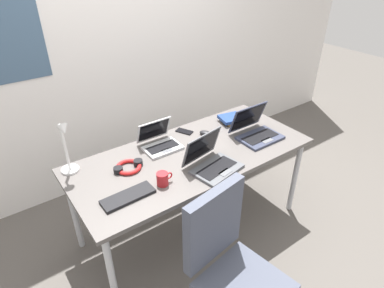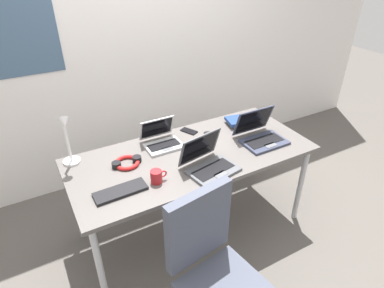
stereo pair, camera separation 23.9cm
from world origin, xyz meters
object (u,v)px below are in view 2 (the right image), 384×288
(laptop_front_left, at_px, (162,140))
(external_keyboard, at_px, (121,191))
(headphones, at_px, (127,162))
(office_chair, at_px, (216,285))
(desk_lamp, at_px, (68,141))
(computer_mouse, at_px, (209,134))
(cell_phone, at_px, (189,131))
(laptop_mid_desk, at_px, (209,163))
(coffee_mug, at_px, (157,176))
(book_stack, at_px, (239,121))
(laptop_back_left, at_px, (261,135))

(laptop_front_left, relative_size, external_keyboard, 0.83)
(headphones, relative_size, office_chair, 0.22)
(desk_lamp, xyz_separation_m, computer_mouse, (1.05, -0.12, -0.18))
(cell_phone, height_order, headphones, headphones)
(desk_lamp, relative_size, cell_phone, 2.94)
(office_chair, bearing_deg, laptop_mid_desk, 63.17)
(coffee_mug, bearing_deg, cell_phone, 44.02)
(cell_phone, bearing_deg, book_stack, -38.46)
(laptop_back_left, height_order, coffee_mug, laptop_back_left)
(laptop_front_left, xyz_separation_m, coffee_mug, (-0.22, -0.40, 0.00))
(computer_mouse, bearing_deg, laptop_front_left, 138.72)
(laptop_front_left, relative_size, computer_mouse, 2.86)
(desk_lamp, distance_m, laptop_back_left, 1.42)
(book_stack, bearing_deg, office_chair, -130.17)
(laptop_front_left, height_order, book_stack, laptop_front_left)
(laptop_mid_desk, relative_size, office_chair, 0.39)
(laptop_back_left, distance_m, book_stack, 0.30)
(cell_phone, xyz_separation_m, headphones, (-0.60, -0.20, 0.01))
(cell_phone, distance_m, coffee_mug, 0.70)
(computer_mouse, relative_size, book_stack, 0.44)
(laptop_mid_desk, relative_size, external_keyboard, 1.14)
(laptop_back_left, height_order, computer_mouse, laptop_back_left)
(coffee_mug, height_order, office_chair, office_chair)
(desk_lamp, bearing_deg, book_stack, -3.14)
(laptop_front_left, relative_size, headphones, 1.28)
(cell_phone, bearing_deg, laptop_mid_desk, -130.02)
(external_keyboard, height_order, computer_mouse, computer_mouse)
(book_stack, bearing_deg, desk_lamp, 176.86)
(coffee_mug, bearing_deg, desk_lamp, 133.24)
(computer_mouse, bearing_deg, laptop_back_left, -72.91)
(laptop_back_left, distance_m, office_chair, 1.18)
(laptop_back_left, height_order, laptop_mid_desk, same)
(office_chair, bearing_deg, headphones, 101.00)
(headphones, bearing_deg, book_stack, 5.73)
(external_keyboard, xyz_separation_m, headphones, (0.14, 0.27, 0.01))
(cell_phone, xyz_separation_m, coffee_mug, (-0.50, -0.48, 0.04))
(laptop_back_left, bearing_deg, computer_mouse, 140.47)
(laptop_front_left, height_order, coffee_mug, laptop_front_left)
(external_keyboard, height_order, coffee_mug, coffee_mug)
(coffee_mug, bearing_deg, laptop_front_left, 61.41)
(laptop_front_left, bearing_deg, desk_lamp, 174.48)
(desk_lamp, bearing_deg, laptop_mid_desk, -32.03)
(office_chair, bearing_deg, external_keyboard, 116.20)
(desk_lamp, relative_size, coffee_mug, 3.54)
(computer_mouse, relative_size, cell_phone, 0.71)
(external_keyboard, bearing_deg, laptop_back_left, 2.40)
(laptop_back_left, xyz_separation_m, office_chair, (-0.85, -0.72, -0.39))
(desk_lamp, bearing_deg, computer_mouse, -6.41)
(external_keyboard, relative_size, office_chair, 0.34)
(laptop_front_left, distance_m, office_chair, 1.11)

